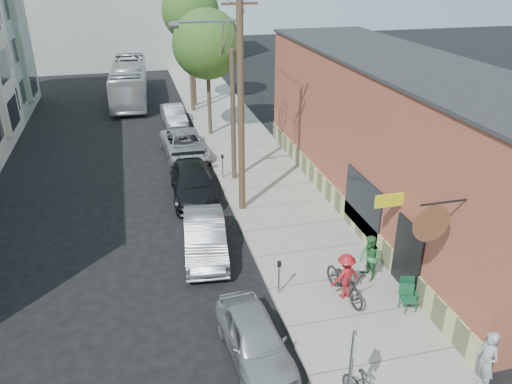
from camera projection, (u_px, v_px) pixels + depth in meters
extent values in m
plane|color=black|center=(211.00, 301.00, 16.52)|extent=(120.00, 120.00, 0.00)
cube|color=#9C9890|center=(255.00, 165.00, 27.07)|extent=(4.50, 58.00, 0.15)
cube|color=#974B38|center=(395.00, 138.00, 21.51)|extent=(5.00, 20.00, 6.50)
cube|color=#2B2B2D|center=(405.00, 60.00, 20.10)|extent=(5.20, 20.20, 0.12)
cube|color=#BCC078|center=(336.00, 201.00, 22.10)|extent=(0.10, 20.00, 1.10)
cube|color=black|center=(407.00, 258.00, 16.52)|extent=(0.10, 1.60, 2.60)
cube|color=black|center=(362.00, 204.00, 19.46)|extent=(0.08, 3.00, 2.20)
cylinder|color=brown|center=(431.00, 224.00, 13.28)|extent=(1.10, 0.06, 1.10)
cube|color=#CFD519|center=(389.00, 200.00, 16.35)|extent=(1.00, 0.08, 0.45)
cube|color=#93A38A|center=(18.00, 48.00, 35.32)|extent=(1.10, 3.20, 7.00)
cube|color=#B1B2AC|center=(120.00, 4.00, 50.31)|extent=(18.00, 8.00, 12.00)
cube|color=slate|center=(350.00, 379.00, 11.47)|extent=(0.07, 0.07, 2.80)
cube|color=silver|center=(353.00, 345.00, 11.04)|extent=(0.02, 0.45, 0.60)
cylinder|color=slate|center=(279.00, 279.00, 16.46)|extent=(0.06, 0.06, 1.10)
cylinder|color=black|center=(279.00, 264.00, 16.20)|extent=(0.14, 0.14, 0.18)
cylinder|color=slate|center=(223.00, 168.00, 25.15)|extent=(0.06, 0.06, 1.10)
cylinder|color=black|center=(222.00, 157.00, 24.90)|extent=(0.14, 0.14, 0.18)
cylinder|color=#503A28|center=(241.00, 98.00, 20.20)|extent=(0.28, 0.28, 10.00)
cube|color=#503A28|center=(240.00, 4.00, 18.66)|extent=(1.40, 0.10, 0.10)
cylinder|color=slate|center=(174.00, 25.00, 18.40)|extent=(0.35, 0.24, 0.24)
cylinder|color=#503A28|center=(189.00, 40.00, 34.40)|extent=(0.28, 0.28, 10.00)
cylinder|color=#44392C|center=(233.00, 117.00, 23.99)|extent=(0.24, 0.24, 6.41)
cylinder|color=#44392C|center=(209.00, 93.00, 30.63)|extent=(0.24, 0.24, 5.19)
sphere|color=#3A6523|center=(207.00, 44.00, 29.39)|extent=(4.11, 4.11, 4.11)
cylinder|color=#44392C|center=(193.00, 63.00, 36.42)|extent=(0.24, 0.24, 6.31)
sphere|color=#3A6523|center=(191.00, 12.00, 34.90)|extent=(4.02, 4.02, 4.02)
imported|color=#939298|center=(486.00, 361.00, 12.66)|extent=(0.43, 0.65, 1.78)
imported|color=#2E743B|center=(370.00, 258.00, 17.10)|extent=(0.70, 0.86, 1.66)
imported|color=maroon|center=(345.00, 276.00, 16.19)|extent=(1.14, 0.81, 1.60)
imported|color=black|center=(345.00, 282.00, 16.29)|extent=(1.07, 2.24, 1.13)
imported|color=#A8AAB0|center=(255.00, 338.00, 13.97)|extent=(1.85, 3.96, 1.31)
imported|color=#9E9FA6|center=(205.00, 237.00, 18.88)|extent=(1.98, 4.52, 1.45)
imported|color=black|center=(193.00, 183.00, 23.45)|extent=(2.18, 4.98, 1.43)
imported|color=#BABBC2|center=(185.00, 145.00, 28.26)|extent=(2.65, 5.08, 1.37)
imported|color=#B0B1B8|center=(174.00, 115.00, 33.69)|extent=(1.57, 3.95, 1.28)
imported|color=silver|center=(129.00, 82.00, 38.97)|extent=(3.09, 10.86, 2.99)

